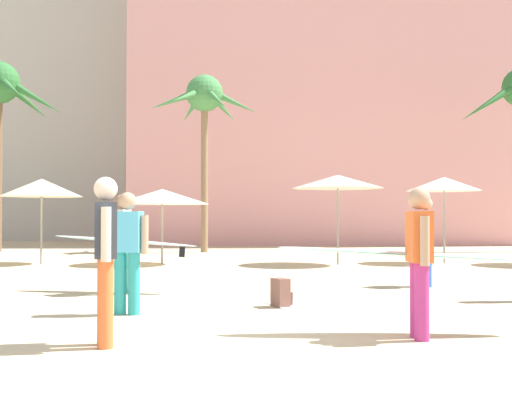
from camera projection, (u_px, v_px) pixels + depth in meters
The scene contains 15 objects.
ground at pixel (169, 351), 6.47m from camera, with size 120.00×120.00×0.00m, color #C6B28C.
hotel_pink at pixel (327, 55), 34.78m from camera, with size 19.54×9.48×19.88m, color pink.
hotel_tower_gray at pixel (52, 45), 41.09m from camera, with size 14.32×9.44×24.22m, color #BCB7AD.
palm_tree_far_left at pixel (204, 104), 24.85m from camera, with size 4.13×3.74×6.73m.
cafe_umbrella_0 at pixel (444, 184), 18.73m from camera, with size 2.10×2.10×2.47m.
cafe_umbrella_1 at pixel (42, 188), 18.41m from camera, with size 2.27×2.27×2.40m.
cafe_umbrella_2 at pixel (338, 182), 18.17m from camera, with size 2.54×2.54×2.49m.
cafe_umbrella_3 at pixel (162, 197), 18.32m from camera, with size 2.65×2.65×2.10m.
beach_towel at pixel (327, 303), 10.00m from camera, with size 1.76×0.84×0.01m, color white.
backpack at pixel (281, 293), 9.61m from camera, with size 0.32×0.35×0.42m.
person_mid_left at pixel (122, 240), 11.38m from camera, with size 2.71×1.09×1.71m.
person_near_left at pixel (416, 255), 7.23m from camera, with size 3.07×0.85×1.64m.
person_mid_center at pixel (127, 247), 8.88m from camera, with size 0.61×0.30×1.66m.
person_far_right at pixel (105, 253), 6.69m from camera, with size 0.30×0.61×1.73m.
person_far_left at pixel (426, 238), 12.45m from camera, with size 0.26×0.61×1.70m.
Camera 1 is at (0.74, -6.51, 1.32)m, focal length 46.02 mm.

